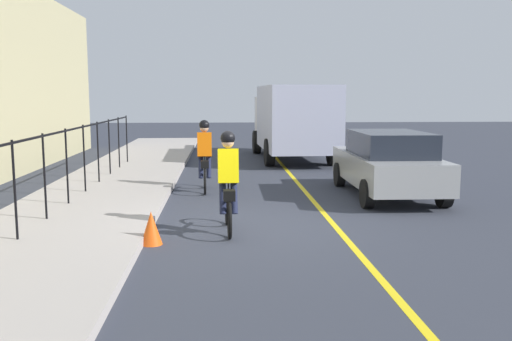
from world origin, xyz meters
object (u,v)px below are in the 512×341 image
cyclist_follow (228,182)px  traffic_cone_near (151,228)px  cyclist_lead (205,156)px  box_truck_background (293,119)px  patrol_sedan (388,163)px

cyclist_follow → traffic_cone_near: 1.60m
cyclist_lead → box_truck_background: bearing=-26.2°
traffic_cone_near → box_truck_background: bearing=-17.9°
cyclist_lead → patrol_sedan: bearing=-103.2°
box_truck_background → cyclist_follow: bearing=164.8°
cyclist_follow → patrol_sedan: 5.18m
box_truck_background → cyclist_lead: bearing=153.4°
patrol_sedan → box_truck_background: (7.81, 1.32, 0.73)m
box_truck_background → traffic_cone_near: box_truck_background is taller
patrol_sedan → box_truck_background: bearing=10.1°
cyclist_lead → traffic_cone_near: (-5.03, 0.73, -0.63)m
cyclist_lead → cyclist_follow: bearing=-174.6°
cyclist_follow → patrol_sedan: (3.41, -3.90, -0.09)m
patrol_sedan → cyclist_follow: bearing=131.7°
cyclist_lead → cyclist_follow: 4.34m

